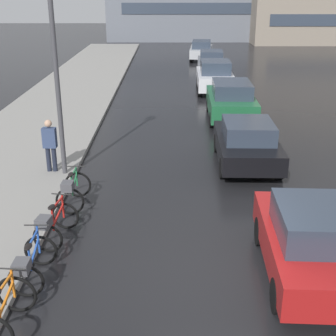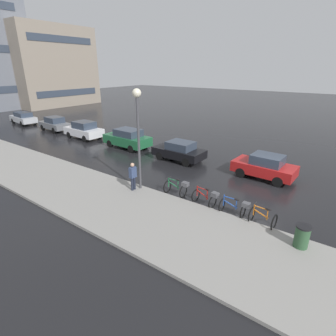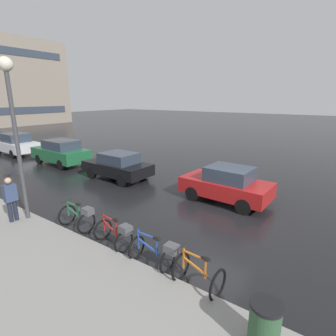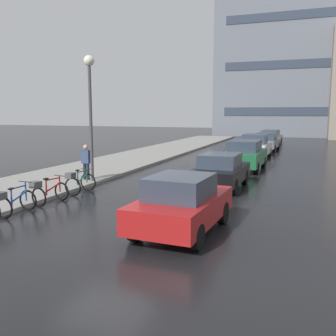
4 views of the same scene
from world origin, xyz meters
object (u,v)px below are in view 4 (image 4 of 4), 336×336
Objects in this scene: car_silver at (271,137)px; pedestrian at (86,161)px; car_black at (221,171)px; car_white at (255,146)px; streetlamp at (90,94)px; car_green at (245,155)px; bicycle_farthest at (78,182)px; bicycle_second at (12,201)px; bicycle_third at (47,191)px; car_red at (182,204)px; car_grey at (267,142)px.

car_silver is 2.51× the size of pedestrian.
car_black is 0.95× the size of car_white.
car_black is at bearing 10.65° from streetlamp.
car_silver is at bearing 90.30° from car_green.
car_black reaches higher than bicycle_farthest.
car_white is 2.38× the size of pedestrian.
car_white reaches higher than bicycle_second.
car_white is (5.05, 14.58, 0.34)m from bicycle_farthest.
streetlamp is at bearing 98.48° from bicycle_third.
car_white is 0.95× the size of car_silver.
bicycle_third is 7.16m from car_black.
bicycle_farthest is 0.32× the size of car_green.
bicycle_second is at bearing -80.78° from pedestrian.
car_white reaches higher than car_black.
streetlamp is (-5.98, 5.23, 3.22)m from car_red.
car_black is 11.40m from car_white.
car_green is at bearing 48.57° from streetlamp.
streetlamp reaches higher than car_green.
car_white is at bearing 63.51° from pedestrian.
bicycle_farthest is (0.07, 1.84, 0.01)m from bicycle_third.
pedestrian is at bearing 139.83° from car_red.
streetlamp is at bearing -103.29° from car_silver.
car_white is 5.53m from car_grey.
streetlamp is (-0.51, 5.54, 3.54)m from bicycle_second.
car_red is 0.89× the size of car_green.
car_silver is (0.10, 23.39, 0.02)m from car_black.
bicycle_second is 0.96× the size of bicycle_third.
bicycle_third is at bearing 166.71° from car_red.
car_green reaches higher than bicycle_farthest.
bicycle_third is at bearing -81.52° from streetlamp.
bicycle_second reaches higher than bicycle_farthest.
bicycle_second reaches higher than bicycle_third.
car_red is 17.70m from car_white.
bicycle_third is at bearing -100.34° from car_silver.
car_silver is 25.07m from pedestrian.
car_red is at bearing -89.13° from car_white.
pedestrian is at bearing 115.25° from bicycle_farthest.
car_black is at bearing 92.74° from car_red.
car_grey is at bearing 76.19° from bicycle_third.
bicycle_second is 13.32m from car_green.
bicycle_farthest is (0.15, 3.42, 0.03)m from bicycle_second.
streetlamp reaches higher than pedestrian.
car_grey is at bearing 71.60° from streetlamp.
car_red is at bearing -30.36° from bicycle_farthest.
car_black is 5.58m from car_green.
car_silver is (5.26, 30.00, 0.30)m from bicycle_second.
car_red is 0.93× the size of car_white.
bicycle_farthest is at bearing 87.78° from bicycle_third.
car_silver is at bearing 89.77° from car_black.
car_green is 1.05× the size of car_grey.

